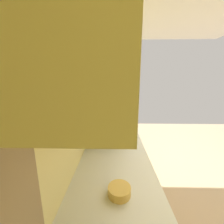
{
  "coord_description": "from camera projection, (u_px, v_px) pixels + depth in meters",
  "views": [
    {
      "loc": [
        -1.78,
        1.12,
        1.6
      ],
      "look_at": [
        -0.22,
        1.16,
        1.24
      ],
      "focal_mm": 21.65,
      "sensor_mm": 36.0,
      "label": 1
    }
  ],
  "objects": [
    {
      "name": "microwave",
      "position": [
        113.0,
        124.0,
        1.63
      ],
      "size": [
        0.53,
        0.33,
        0.33
      ],
      "color": "white",
      "rests_on": "counter_run"
    },
    {
      "name": "bowl",
      "position": [
        119.0,
        190.0,
        0.81
      ],
      "size": [
        0.14,
        0.14,
        0.05
      ],
      "color": "gold",
      "rests_on": "counter_run"
    },
    {
      "name": "oven_range",
      "position": [
        115.0,
        124.0,
        3.62
      ],
      "size": [
        0.6,
        0.64,
        1.11
      ],
      "color": "#B7BABF",
      "rests_on": "ground_plane"
    },
    {
      "name": "ground_plane",
      "position": [
        188.0,
        188.0,
        2.06
      ],
      "size": [
        6.48,
        6.48,
        0.0
      ],
      "primitive_type": "plane",
      "color": "tan"
    },
    {
      "name": "counter_run",
      "position": [
        114.0,
        175.0,
        1.67
      ],
      "size": [
        3.4,
        0.62,
        0.93
      ],
      "color": "tan",
      "rests_on": "ground_plane"
    },
    {
      "name": "upper_cabinets",
      "position": [
        102.0,
        56.0,
        1.37
      ],
      "size": [
        2.6,
        0.33,
        0.67
      ],
      "color": "tan"
    },
    {
      "name": "wall_back",
      "position": [
        88.0,
        102.0,
        1.8
      ],
      "size": [
        4.17,
        0.12,
        2.66
      ],
      "primitive_type": "cube",
      "color": "#F2DC80",
      "rests_on": "ground_plane"
    }
  ]
}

